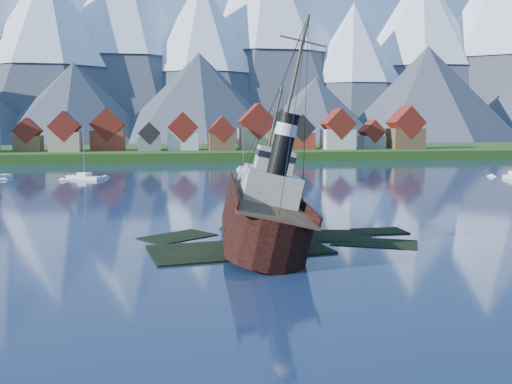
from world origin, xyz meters
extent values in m
plane|color=#182644|center=(0.00, 0.00, 0.00)|extent=(1400.00, 1400.00, 0.00)
cube|color=black|center=(-3.00, -2.00, -0.32)|extent=(19.08, 11.42, 1.00)
cube|color=black|center=(6.00, 4.00, -0.38)|extent=(15.15, 9.76, 1.00)
cube|color=black|center=(2.00, 9.00, -0.28)|extent=(11.45, 9.06, 1.00)
cube|color=black|center=(12.00, -1.00, -0.42)|extent=(10.27, 8.34, 1.00)
cube|color=black|center=(-9.00, 6.00, -0.40)|extent=(9.42, 8.68, 1.00)
cube|color=black|center=(15.00, 5.00, -0.35)|extent=(6.00, 4.00, 1.00)
cube|color=#204313|center=(0.00, 170.00, 0.00)|extent=(600.00, 80.00, 3.20)
cube|color=#3F3D38|center=(0.00, 132.00, 0.00)|extent=(600.00, 2.50, 2.00)
cube|color=brown|center=(-56.00, 153.00, 5.75)|extent=(9.00, 8.00, 5.50)
cube|color=maroon|center=(-56.00, 153.00, 10.12)|extent=(9.16, 8.16, 9.16)
cube|color=tan|center=(-43.00, 150.00, 6.40)|extent=(10.50, 9.00, 6.80)
cube|color=maroon|center=(-43.00, 150.00, 11.69)|extent=(10.69, 9.18, 10.69)
cube|color=maroon|center=(-29.00, 156.00, 6.60)|extent=(12.00, 8.50, 7.20)
cube|color=maroon|center=(-29.00, 156.00, 12.36)|extent=(12.22, 8.67, 12.22)
cube|color=slate|center=(-14.00, 151.00, 5.40)|extent=(8.00, 7.00, 4.80)
cube|color=black|center=(-14.00, 151.00, 9.24)|extent=(8.15, 7.14, 8.15)
cube|color=beige|center=(-2.00, 154.00, 6.20)|extent=(11.00, 9.50, 6.40)
cube|color=maroon|center=(-2.00, 154.00, 11.38)|extent=(11.20, 9.69, 11.20)
cube|color=brown|center=(12.00, 150.00, 5.90)|extent=(9.50, 8.00, 5.80)
cube|color=maroon|center=(12.00, 150.00, 10.51)|extent=(9.67, 8.16, 9.67)
cube|color=tan|center=(26.00, 155.00, 7.00)|extent=(13.50, 10.00, 8.00)
cube|color=maroon|center=(26.00, 155.00, 13.43)|extent=(13.75, 10.20, 13.75)
cube|color=maroon|center=(42.00, 152.00, 6.10)|extent=(10.00, 8.50, 6.20)
cube|color=black|center=(42.00, 152.00, 11.00)|extent=(10.18, 8.67, 10.18)
cube|color=beige|center=(56.00, 149.00, 6.75)|extent=(11.50, 9.00, 7.50)
cube|color=maroon|center=(56.00, 149.00, 12.57)|extent=(11.71, 9.18, 11.71)
cube|color=slate|center=(71.00, 153.00, 5.50)|extent=(9.00, 7.50, 5.00)
cube|color=maroon|center=(71.00, 153.00, 9.62)|extent=(9.16, 7.65, 9.16)
cube|color=brown|center=(84.00, 151.00, 6.90)|extent=(12.50, 10.00, 7.80)
cube|color=maroon|center=(84.00, 151.00, 13.05)|extent=(12.73, 10.20, 12.73)
cone|color=#2D333D|center=(-100.00, 455.00, 73.00)|extent=(180.00, 180.00, 150.00)
cone|color=white|center=(-100.00, 455.00, 103.00)|extent=(111.60, 111.60, 90.00)
cone|color=#2D333D|center=(-40.00, 495.00, 88.00)|extent=(210.00, 210.00, 180.00)
cone|color=white|center=(-40.00, 495.00, 124.00)|extent=(130.20, 130.20, 108.00)
cone|color=#2D333D|center=(30.00, 470.00, 70.50)|extent=(170.00, 170.00, 145.00)
cone|color=white|center=(30.00, 470.00, 99.50)|extent=(105.40, 105.40, 87.00)
cone|color=#2D333D|center=(100.00, 515.00, 98.00)|extent=(240.00, 240.00, 200.00)
cone|color=#2D333D|center=(170.00, 460.00, 60.50)|extent=(150.00, 150.00, 125.00)
cone|color=white|center=(170.00, 460.00, 85.50)|extent=(93.00, 93.00, 75.00)
cone|color=#2D333D|center=(250.00, 490.00, 83.00)|extent=(200.00, 200.00, 170.00)
cone|color=white|center=(250.00, 490.00, 117.00)|extent=(124.00, 124.00, 102.00)
cone|color=#2D333D|center=(330.00, 475.00, 93.00)|extent=(230.00, 230.00, 190.00)
cone|color=white|center=(330.00, 475.00, 131.00)|extent=(142.60, 142.60, 114.00)
cone|color=#2D333D|center=(-70.00, 374.00, 27.00)|extent=(120.00, 120.00, 58.00)
cone|color=#2D333D|center=(20.00, 369.00, 31.00)|extent=(136.00, 136.00, 66.00)
cone|color=#2D333D|center=(110.00, 373.00, 23.00)|extent=(110.00, 110.00, 50.00)
cone|color=#2D333D|center=(200.00, 370.00, 35.50)|extent=(150.00, 150.00, 75.00)
cube|color=black|center=(-0.48, 2.43, 2.42)|extent=(7.57, 21.80, 4.54)
cone|color=black|center=(-0.48, 16.57, 2.42)|extent=(7.57, 7.57, 7.57)
cylinder|color=black|center=(-0.48, -8.47, 2.42)|extent=(7.57, 7.57, 4.54)
cube|color=#4C3826|center=(-0.48, 2.43, 4.80)|extent=(7.42, 28.76, 0.27)
cube|color=black|center=(-4.11, 2.43, 5.29)|extent=(0.22, 27.85, 0.97)
cube|color=black|center=(3.15, 2.43, 5.29)|extent=(0.22, 27.85, 0.97)
cube|color=#ADA89E|center=(-0.48, 0.80, 6.42)|extent=(5.62, 9.19, 3.24)
cube|color=#ADA89E|center=(-0.48, 1.89, 9.23)|extent=(3.89, 4.32, 2.38)
cylinder|color=black|center=(-0.48, -2.76, 11.07)|extent=(2.05, 2.05, 6.05)
cylinder|color=silver|center=(-0.48, -2.76, 12.58)|extent=(2.16, 2.16, 1.19)
cylinder|color=#473828|center=(-0.48, 11.08, 11.39)|extent=(0.30, 0.30, 12.97)
cylinder|color=#473828|center=(-0.48, -0.28, 17.45)|extent=(0.35, 0.35, 14.06)
cube|color=silver|center=(-27.93, 77.41, 0.11)|extent=(9.11, 7.86, 1.29)
cube|color=silver|center=(-27.93, 77.41, 1.13)|extent=(3.44, 3.34, 0.75)
cylinder|color=gray|center=(-27.93, 77.41, 6.34)|extent=(0.15, 0.15, 11.18)
cube|color=silver|center=(11.24, 90.92, 0.10)|extent=(2.91, 10.24, 1.22)
cube|color=silver|center=(11.24, 90.92, 1.07)|extent=(2.34, 2.92, 0.71)
cylinder|color=gray|center=(11.24, 90.92, 5.99)|extent=(0.14, 0.14, 10.57)
camera|label=1|loc=(-10.97, -58.67, 12.99)|focal=40.00mm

